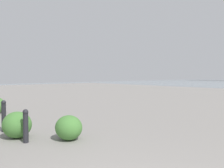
% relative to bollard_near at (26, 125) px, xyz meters
% --- Properties ---
extents(bollard_near, '(0.13, 0.13, 0.78)m').
position_rel_bollard_near_xyz_m(bollard_near, '(0.00, 0.00, 0.00)').
color(bollard_near, '#232328').
rests_on(bollard_near, ground).
extents(bollard_mid, '(0.13, 0.13, 0.88)m').
position_rel_bollard_near_xyz_m(bollard_mid, '(1.42, 0.07, 0.05)').
color(bollard_mid, '#232328').
rests_on(bollard_mid, ground).
extents(shrub_round, '(0.77, 0.69, 0.66)m').
position_rel_bollard_near_xyz_m(shrub_round, '(0.56, 0.01, -0.08)').
color(shrub_round, '#477F38').
rests_on(shrub_round, ground).
extents(shrub_wide, '(0.70, 0.63, 0.60)m').
position_rel_bollard_near_xyz_m(shrub_wide, '(-0.45, -0.87, -0.11)').
color(shrub_wide, '#477F38').
rests_on(shrub_wide, ground).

